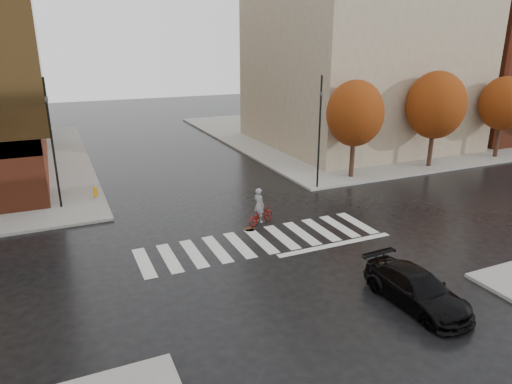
{
  "coord_description": "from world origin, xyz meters",
  "views": [
    {
      "loc": [
        -8.3,
        -17.44,
        8.99
      ],
      "look_at": [
        0.33,
        1.82,
        2.0
      ],
      "focal_mm": 32.0,
      "sensor_mm": 36.0,
      "label": 1
    }
  ],
  "objects_px": {
    "traffic_light_ne": "(320,126)",
    "fire_hydrant": "(95,191)",
    "sedan": "(416,289)",
    "traffic_light_nw": "(51,136)",
    "cyclist": "(260,212)"
  },
  "relations": [
    {
      "from": "traffic_light_ne",
      "to": "traffic_light_nw",
      "type": "bearing_deg",
      "value": -3.8
    },
    {
      "from": "traffic_light_nw",
      "to": "fire_hydrant",
      "type": "height_order",
      "value": "traffic_light_nw"
    },
    {
      "from": "sedan",
      "to": "traffic_light_ne",
      "type": "height_order",
      "value": "traffic_light_ne"
    },
    {
      "from": "sedan",
      "to": "traffic_light_ne",
      "type": "xyz_separation_m",
      "value": [
        3.86,
        13.02,
        3.43
      ]
    },
    {
      "from": "cyclist",
      "to": "fire_hydrant",
      "type": "height_order",
      "value": "cyclist"
    },
    {
      "from": "sedan",
      "to": "fire_hydrant",
      "type": "xyz_separation_m",
      "value": [
        -9.26,
        16.72,
        -0.12
      ]
    },
    {
      "from": "cyclist",
      "to": "fire_hydrant",
      "type": "bearing_deg",
      "value": 22.22
    },
    {
      "from": "sedan",
      "to": "fire_hydrant",
      "type": "relative_size",
      "value": 6.7
    },
    {
      "from": "cyclist",
      "to": "traffic_light_ne",
      "type": "relative_size",
      "value": 0.28
    },
    {
      "from": "traffic_light_nw",
      "to": "sedan",
      "type": "bearing_deg",
      "value": 47.42
    },
    {
      "from": "fire_hydrant",
      "to": "sedan",
      "type": "bearing_deg",
      "value": -61.02
    },
    {
      "from": "traffic_light_nw",
      "to": "fire_hydrant",
      "type": "relative_size",
      "value": 10.99
    },
    {
      "from": "traffic_light_ne",
      "to": "fire_hydrant",
      "type": "relative_size",
      "value": 10.73
    },
    {
      "from": "cyclist",
      "to": "fire_hydrant",
      "type": "relative_size",
      "value": 2.99
    },
    {
      "from": "cyclist",
      "to": "traffic_light_nw",
      "type": "bearing_deg",
      "value": 32.85
    }
  ]
}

